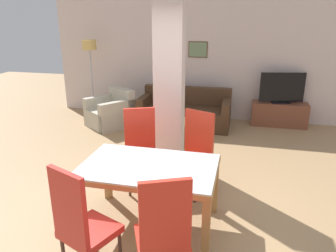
{
  "coord_description": "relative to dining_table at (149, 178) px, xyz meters",
  "views": [
    {
      "loc": [
        0.98,
        -3.18,
        2.37
      ],
      "look_at": [
        0.0,
        0.94,
        0.92
      ],
      "focal_mm": 35.0,
      "sensor_mm": 36.0,
      "label": 1
    }
  ],
  "objects": [
    {
      "name": "sofa",
      "position": [
        -0.27,
        3.69,
        -0.33
      ],
      "size": [
        1.97,
        0.86,
        0.82
      ],
      "rotation": [
        0.0,
        0.0,
        3.14
      ],
      "color": "#472E1D",
      "rests_on": "ground_plane"
    },
    {
      "name": "coffee_table",
      "position": [
        -0.28,
        2.61,
        -0.38
      ],
      "size": [
        0.72,
        0.58,
        0.44
      ],
      "color": "brown",
      "rests_on": "ground_plane"
    },
    {
      "name": "dining_table",
      "position": [
        0.0,
        0.0,
        0.0
      ],
      "size": [
        1.53,
        0.98,
        0.77
      ],
      "color": "#A57741",
      "rests_on": "ground_plane"
    },
    {
      "name": "dining_chair_near_right",
      "position": [
        0.38,
        -0.85,
        -0.03
      ],
      "size": [
        0.61,
        0.61,
        1.14
      ],
      "rotation": [
        0.0,
        0.0,
        0.42
      ],
      "color": "red",
      "rests_on": "ground_plane"
    },
    {
      "name": "back_wall",
      "position": [
        -0.0,
        4.44,
        0.74
      ],
      "size": [
        7.2,
        0.09,
        2.7
      ],
      "color": "beige",
      "rests_on": "ground_plane"
    },
    {
      "name": "divider_pillar",
      "position": [
        -0.16,
        1.7,
        0.74
      ],
      "size": [
        0.44,
        0.3,
        2.7
      ],
      "color": "beige",
      "rests_on": "ground_plane"
    },
    {
      "name": "ground_plane",
      "position": [
        0.0,
        0.0,
        -0.61
      ],
      "size": [
        18.0,
        18.0,
        0.0
      ],
      "primitive_type": "plane",
      "color": "tan"
    },
    {
      "name": "dining_chair_far_right",
      "position": [
        0.38,
        0.93,
        -0.03
      ],
      "size": [
        0.6,
        0.6,
        1.14
      ],
      "rotation": [
        0.0,
        0.0,
        2.75
      ],
      "color": "red",
      "rests_on": "ground_plane"
    },
    {
      "name": "armchair",
      "position": [
        -1.86,
        3.29,
        -0.33
      ],
      "size": [
        1.16,
        1.17,
        0.81
      ],
      "rotation": [
        0.0,
        0.0,
        2.51
      ],
      "color": "#BEB7A2",
      "rests_on": "ground_plane"
    },
    {
      "name": "dining_chair_near_left",
      "position": [
        -0.38,
        -0.9,
        -0.03
      ],
      "size": [
        0.6,
        0.6,
        1.14
      ],
      "rotation": [
        0.0,
        0.0,
        -0.4
      ],
      "color": "red",
      "rests_on": "ground_plane"
    },
    {
      "name": "bottle",
      "position": [
        -0.48,
        2.46,
        -0.06
      ],
      "size": [
        0.07,
        0.07,
        0.27
      ],
      "color": "#4C2D14",
      "rests_on": "coffee_table"
    },
    {
      "name": "floor_lamp",
      "position": [
        -2.6,
        3.97,
        0.91
      ],
      "size": [
        0.33,
        0.33,
        1.8
      ],
      "color": "#B7B7BC",
      "rests_on": "ground_plane"
    },
    {
      "name": "dining_chair_far_left",
      "position": [
        -0.38,
        0.88,
        -0.03
      ],
      "size": [
        0.6,
        0.6,
        1.14
      ],
      "rotation": [
        0.0,
        0.0,
        -2.73
      ],
      "color": "red",
      "rests_on": "ground_plane"
    },
    {
      "name": "tv_stand",
      "position": [
        1.77,
        4.16,
        -0.35
      ],
      "size": [
        1.19,
        0.4,
        0.52
      ],
      "color": "brown",
      "rests_on": "ground_plane"
    },
    {
      "name": "tv_screen",
      "position": [
        1.77,
        4.16,
        0.24
      ],
      "size": [
        0.94,
        0.27,
        0.67
      ],
      "rotation": [
        0.0,
        0.0,
        3.34
      ],
      "color": "black",
      "rests_on": "tv_stand"
    }
  ]
}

